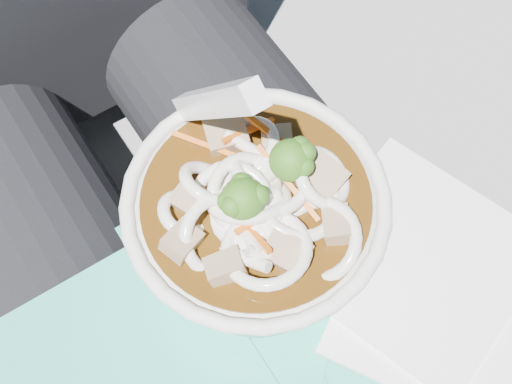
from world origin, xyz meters
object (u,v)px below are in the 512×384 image
plastic_bag (247,354)px  person_body (159,198)px  stone_ledge (168,279)px  udon_bowl (256,222)px  lap (224,306)px

plastic_bag → person_body: bearing=84.2°
stone_ledge → plastic_bag: plastic_bag is taller
stone_ledge → udon_bowl: bearing=-81.5°
lap → udon_bowl: udon_bowl is taller
lap → udon_bowl: (0.02, -0.01, 0.15)m
person_body → udon_bowl: 0.15m
udon_bowl → person_body: bearing=103.2°
lap → plastic_bag: plastic_bag is taller
lap → plastic_bag: 0.10m
person_body → plastic_bag: (-0.02, -0.15, 0.05)m
lap → stone_ledge: bearing=90.0°
lap → person_body: size_ratio=0.49×
plastic_bag → udon_bowl: size_ratio=1.88×
udon_bowl → plastic_bag: bearing=-128.2°
stone_ledge → udon_bowl: size_ratio=5.12×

